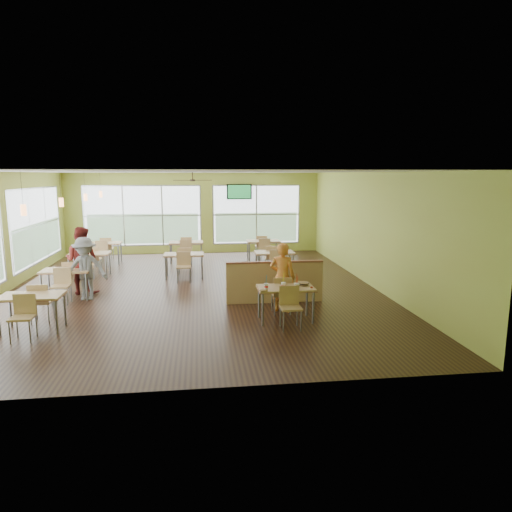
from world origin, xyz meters
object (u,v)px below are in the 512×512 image
Objects in this scene: main_table at (286,292)px; food_basket at (303,284)px; half_wall_divider at (275,282)px; man_plaid at (282,277)px.

food_basket is (0.41, 0.12, 0.15)m from main_table.
main_table is 0.63× the size of half_wall_divider.
man_plaid is at bearing 122.53° from food_basket.
man_plaid reaches higher than food_basket.
man_plaid is (0.05, 0.68, 0.18)m from main_table.
half_wall_divider is 0.82m from man_plaid.
half_wall_divider reaches higher than food_basket.
food_basket is (0.41, -1.33, 0.26)m from half_wall_divider.
man_plaid is 0.67m from food_basket.
man_plaid is 6.03× the size of food_basket.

